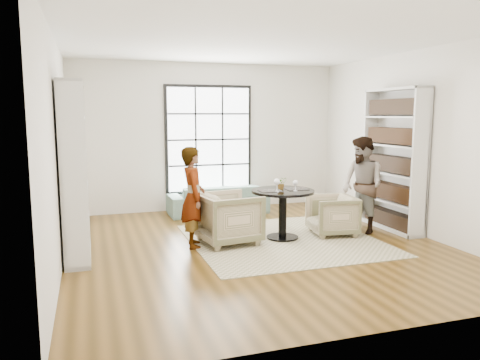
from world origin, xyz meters
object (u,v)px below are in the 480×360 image
object	(u,v)px
flower_centerpiece	(281,183)
pedestal_table	(283,204)
armchair_left	(229,218)
person_right	(362,185)
armchair_right	(332,215)
wine_glass_left	(277,182)
person_left	(193,197)
sofa	(218,199)
wine_glass_right	(296,183)

from	to	relation	value
flower_centerpiece	pedestal_table	bearing A→B (deg)	-93.28
armchair_left	person_right	bearing A→B (deg)	-99.35
pedestal_table	armchair_right	world-z (taller)	pedestal_table
armchair_left	person_right	distance (m)	2.34
armchair_left	wine_glass_left	distance (m)	0.92
armchair_right	person_right	bearing A→B (deg)	97.64
person_left	person_right	bearing A→B (deg)	-84.55
sofa	armchair_right	size ratio (longest dim) A/B	2.72
pedestal_table	flower_centerpiece	world-z (taller)	flower_centerpiece
armchair_left	armchair_right	xyz separation A→B (m)	(1.75, -0.03, -0.07)
pedestal_table	flower_centerpiece	size ratio (longest dim) A/B	5.15
person_left	person_right	world-z (taller)	person_right
wine_glass_left	flower_centerpiece	world-z (taller)	wine_glass_left
sofa	flower_centerpiece	xyz separation A→B (m)	(0.47, -2.11, 0.60)
person_left	sofa	bearing A→B (deg)	-17.96
sofa	armchair_left	bearing A→B (deg)	78.43
armchair_right	flower_centerpiece	distance (m)	1.03
pedestal_table	sofa	bearing A→B (deg)	102.02
person_right	wine_glass_left	bearing A→B (deg)	-95.61
pedestal_table	wine_glass_right	xyz separation A→B (m)	(0.15, -0.14, 0.34)
armchair_right	person_right	distance (m)	0.73
flower_centerpiece	person_right	bearing A→B (deg)	-3.80
person_left	wine_glass_left	world-z (taller)	person_left
armchair_left	armchair_right	bearing A→B (deg)	-99.58
person_left	wine_glass_right	bearing A→B (deg)	-89.44
person_left	flower_centerpiece	bearing A→B (deg)	-81.40
sofa	wine_glass_left	size ratio (longest dim) A/B	9.54
person_right	wine_glass_right	xyz separation A→B (m)	(-1.27, -0.12, 0.11)
armchair_left	wine_glass_left	world-z (taller)	wine_glass_left
flower_centerpiece	wine_glass_right	bearing A→B (deg)	-56.05
sofa	person_right	size ratio (longest dim) A/B	1.22
wine_glass_right	person_right	bearing A→B (deg)	5.50
pedestal_table	sofa	xyz separation A→B (m)	(-0.47, 2.19, -0.28)
pedestal_table	person_left	size ratio (longest dim) A/B	0.66
sofa	person_left	bearing A→B (deg)	65.33
wine_glass_left	flower_centerpiece	bearing A→B (deg)	51.63
wine_glass_left	person_right	bearing A→B (deg)	3.73
armchair_right	wine_glass_left	bearing A→B (deg)	-76.62
armchair_left	wine_glass_right	xyz separation A→B (m)	(1.04, -0.15, 0.52)
pedestal_table	wine_glass_left	xyz separation A→B (m)	(-0.15, -0.12, 0.37)
armchair_left	flower_centerpiece	bearing A→B (deg)	-94.48
person_right	wine_glass_right	bearing A→B (deg)	-93.83
sofa	person_left	size ratio (longest dim) A/B	1.31
armchair_left	person_left	bearing A→B (deg)	81.39
wine_glass_left	wine_glass_right	bearing A→B (deg)	-3.77
sofa	flower_centerpiece	distance (m)	2.25
armchair_right	wine_glass_right	world-z (taller)	wine_glass_right
wine_glass_right	flower_centerpiece	world-z (taller)	flower_centerpiece
wine_glass_left	person_left	bearing A→B (deg)	174.11
wine_glass_left	wine_glass_right	xyz separation A→B (m)	(0.30, -0.02, -0.02)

